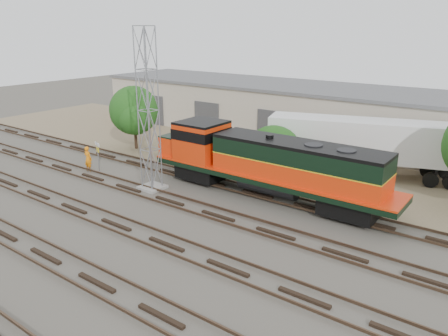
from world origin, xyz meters
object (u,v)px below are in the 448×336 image
Objects in this scene: signal_tower at (149,114)px; worker at (88,159)px; semi_trailer at (367,141)px; locomotive at (265,162)px.

worker is (-7.00, -0.13, -4.37)m from signal_tower.
signal_tower is at bearing -151.03° from semi_trailer.
semi_trailer is (3.94, 8.36, 0.31)m from locomotive.
signal_tower is 8.26m from worker.
locomotive is 8.47m from signal_tower.
locomotive is 1.23× the size of semi_trailer.
locomotive is 14.68m from worker.
semi_trailer is at bearing 64.78° from locomotive.
worker is 21.75m from semi_trailer.
locomotive is at bearing -167.93° from worker.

